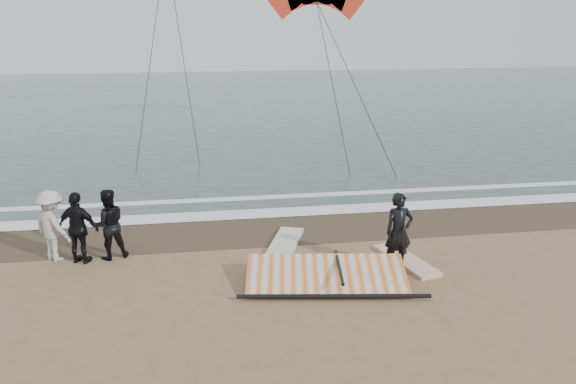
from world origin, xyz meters
The scene contains 10 objects.
ground centered at (0.00, 0.00, 0.00)m, with size 120.00×120.00×0.00m, color #8C704C.
sea centered at (0.00, 33.00, 0.01)m, with size 120.00×54.00×0.02m, color #233838.
wet_sand centered at (0.00, 4.50, 0.01)m, with size 120.00×2.80×0.01m, color #4C3D2B.
foam_near centered at (0.00, 5.90, 0.03)m, with size 120.00×0.90×0.01m, color white.
foam_far centered at (0.00, 7.60, 0.03)m, with size 120.00×0.45×0.01m, color white.
man_main centered at (1.93, 1.26, 0.98)m, with size 0.72×0.47×1.97m, color black.
board_white centered at (2.30, 1.60, 0.04)m, with size 0.62×2.23×0.09m, color silver.
board_cream centered at (-0.69, 3.05, 0.05)m, with size 0.69×2.57×0.11m, color beige.
trio_cluster centered at (-6.06, 3.03, 0.94)m, with size 2.63×1.38×1.89m.
sail_rig centered at (-0.10, 0.73, 0.19)m, with size 4.30×2.24×0.50m.
Camera 1 is at (-2.79, -11.16, 5.97)m, focal length 35.00 mm.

